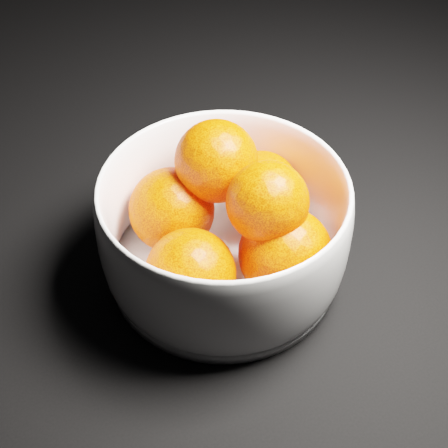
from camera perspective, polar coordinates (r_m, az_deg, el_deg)
name	(u,v)px	position (r m, az deg, el deg)	size (l,w,h in m)	color
ground	(248,92)	(0.79, 2.23, 12.00)	(3.00, 3.00, 0.00)	black
bowl	(224,228)	(0.53, 0.00, -0.40)	(0.21, 0.21, 0.10)	white
orange_pile	(230,217)	(0.53, 0.58, 0.65)	(0.17, 0.17, 0.12)	#FF4004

